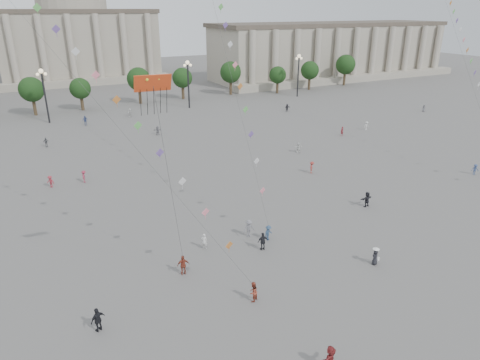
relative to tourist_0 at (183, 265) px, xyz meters
name	(u,v)px	position (x,y,z in m)	size (l,w,h in m)	color
ground	(329,292)	(9.57, -7.81, -0.92)	(360.00, 360.00, 0.00)	#5B5856
hall_east	(333,51)	(84.57, 86.08, 7.51)	(84.00, 26.22, 17.20)	gray
hall_central	(76,32)	(9.57, 121.41, 13.31)	(48.30, 34.30, 35.50)	gray
tree_row	(114,84)	(9.57, 70.19, 4.48)	(137.12, 5.12, 8.00)	#382C1C
lamp_post_mid_west	(43,86)	(-5.43, 62.19, 6.43)	(2.00, 0.90, 10.65)	#262628
lamp_post_mid_east	(188,76)	(24.57, 62.19, 6.43)	(2.00, 0.90, 10.65)	#262628
lamp_post_far_east	(299,68)	(54.57, 62.19, 6.43)	(2.00, 0.90, 10.65)	#262628
person_crowd_0	(85,121)	(0.71, 56.84, 0.02)	(1.10, 0.46, 1.88)	#394A80
person_crowd_3	(367,199)	(23.65, 3.10, -0.01)	(1.68, 0.54, 1.82)	black
person_crowd_4	(130,112)	(10.34, 60.12, -0.06)	(1.59, 0.51, 1.71)	silver
person_crowd_6	(249,228)	(8.15, 3.19, 0.01)	(1.20, 0.69, 1.86)	slate
person_crowd_7	(298,148)	(28.12, 23.41, -0.12)	(1.48, 0.47, 1.59)	silver
person_crowd_8	(312,167)	(24.49, 14.90, -0.08)	(1.08, 0.62, 1.68)	#9D312A
person_crowd_9	(287,108)	(42.68, 48.83, -0.09)	(1.53, 0.49, 1.65)	#232328
person_crowd_12	(158,130)	(11.26, 43.57, -0.09)	(1.53, 0.49, 1.65)	slate
person_crowd_13	(204,241)	(3.25, 3.11, -0.12)	(0.58, 0.38, 1.59)	silver
person_crowd_14	(475,169)	(44.18, 4.05, -0.17)	(0.97, 0.56, 1.50)	navy
person_crowd_16	(46,142)	(-7.36, 45.04, -0.11)	(0.95, 0.39, 1.62)	#5C5D60
person_crowd_17	(84,176)	(-4.23, 25.93, -0.10)	(1.05, 0.60, 1.63)	#A02B44
person_crowd_18	(50,182)	(-8.34, 26.10, -0.13)	(1.02, 0.59, 1.58)	#9F2B38
person_crowd_19	(342,131)	(40.62, 27.75, -0.08)	(0.61, 0.40, 1.68)	maroon
person_crowd_20	(424,108)	(69.57, 34.64, -0.14)	(0.76, 0.49, 1.55)	#5C5C61
person_crowd_21	(367,126)	(47.30, 28.70, -0.10)	(1.05, 0.61, 1.63)	silver
tourist_0	(183,265)	(0.00, 0.00, 0.00)	(1.08, 0.45, 1.83)	brown
tourist_1	(263,241)	(8.12, 0.34, -0.01)	(1.06, 0.44, 1.81)	black
tourist_2	(330,358)	(4.51, -14.22, 0.00)	(1.71, 0.54, 1.84)	maroon
tourist_4	(98,320)	(-7.82, -3.82, 0.04)	(1.12, 0.47, 1.92)	black
kite_flyer_0	(253,292)	(3.55, -5.96, -0.06)	(0.83, 0.65, 1.71)	brown
kite_flyer_1	(268,233)	(9.53, 1.70, -0.13)	(1.02, 0.59, 1.58)	navy
hat_person	(375,256)	(15.79, -6.45, -0.11)	(0.86, 0.73, 1.69)	black
dragon_kite	(154,97)	(-2.93, -5.10, 15.61)	(2.61, 2.95, 16.83)	red
kite_train_east	(458,29)	(52.04, 16.49, 17.57)	(20.58, 33.51, 50.70)	#3F3F3F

